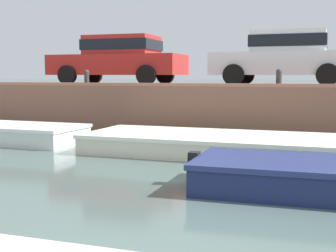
% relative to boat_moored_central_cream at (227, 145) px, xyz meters
% --- Properties ---
extents(ground_plane, '(400.00, 400.00, 0.00)m').
position_rel_boat_moored_central_cream_xyz_m(ground_plane, '(0.71, -2.88, -0.22)').
color(ground_plane, '#4C605B').
extents(far_quay_wall, '(60.00, 6.00, 1.43)m').
position_rel_boat_moored_central_cream_xyz_m(far_quay_wall, '(0.71, 4.88, 0.50)').
color(far_quay_wall, brown).
rests_on(far_quay_wall, ground).
extents(far_wall_coping, '(60.00, 0.24, 0.08)m').
position_rel_boat_moored_central_cream_xyz_m(far_wall_coping, '(0.71, 2.00, 1.26)').
color(far_wall_coping, '#925F4C').
rests_on(far_wall_coping, far_quay_wall).
extents(boat_moored_central_cream, '(6.80, 2.39, 0.44)m').
position_rel_boat_moored_central_cream_xyz_m(boat_moored_central_cream, '(0.00, 0.00, 0.00)').
color(boat_moored_central_cream, silver).
rests_on(boat_moored_central_cream, ground).
extents(car_leftmost_red, '(4.32, 2.07, 1.54)m').
position_rel_boat_moored_central_cream_xyz_m(car_leftmost_red, '(-4.40, 4.04, 2.06)').
color(car_leftmost_red, '#B2231E').
rests_on(car_leftmost_red, far_quay_wall).
extents(car_left_inner_white, '(4.04, 1.96, 1.54)m').
position_rel_boat_moored_central_cream_xyz_m(car_left_inner_white, '(0.82, 4.04, 2.06)').
color(car_left_inner_white, white).
rests_on(car_left_inner_white, far_quay_wall).
extents(mooring_bollard_west, '(0.15, 0.15, 0.45)m').
position_rel_boat_moored_central_cream_xyz_m(mooring_bollard_west, '(-4.55, 2.13, 1.46)').
color(mooring_bollard_west, '#2D2B28').
rests_on(mooring_bollard_west, far_quay_wall).
extents(mooring_bollard_mid, '(0.15, 0.15, 0.45)m').
position_rel_boat_moored_central_cream_xyz_m(mooring_bollard_mid, '(0.85, 2.13, 1.46)').
color(mooring_bollard_mid, '#2D2B28').
rests_on(mooring_bollard_mid, far_quay_wall).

